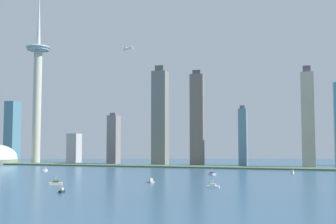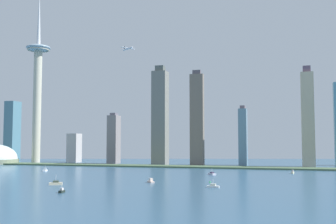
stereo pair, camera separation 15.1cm
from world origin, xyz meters
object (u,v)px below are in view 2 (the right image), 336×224
(skyscraper_4, at_px, (12,132))
(skyscraper_5, at_px, (114,139))
(skyscraper_1, at_px, (197,119))
(boat_2, at_px, (151,181))
(skyscraper_0, at_px, (243,136))
(airplane, at_px, (128,49))
(boat_6, at_px, (45,170))
(skyscraper_6, at_px, (308,118))
(boat_0, at_px, (56,183))
(boat_5, at_px, (293,172))
(boat_3, at_px, (62,191))
(boat_1, at_px, (213,186))
(skyscraper_8, at_px, (160,117))
(channel_buoy_2, at_px, (210,182))
(observation_tower, at_px, (38,80))
(boat_4, at_px, (212,174))
(skyscraper_2, at_px, (74,148))

(skyscraper_4, relative_size, skyscraper_5, 1.29)
(skyscraper_1, bearing_deg, boat_2, -85.74)
(skyscraper_0, xyz_separation_m, skyscraper_5, (-244.01, -7.93, -4.04))
(skyscraper_1, bearing_deg, airplane, -144.77)
(skyscraper_4, relative_size, boat_6, 8.53)
(skyscraper_6, bearing_deg, skyscraper_1, -179.29)
(boat_0, distance_m, airplane, 361.71)
(boat_5, bearing_deg, boat_3, -19.81)
(boat_1, distance_m, boat_2, 73.48)
(boat_2, distance_m, boat_5, 216.94)
(skyscraper_5, distance_m, boat_5, 365.77)
(skyscraper_5, xyz_separation_m, skyscraper_8, (103.58, -32.80, 38.34))
(skyscraper_6, distance_m, channel_buoy_2, 336.61)
(skyscraper_6, distance_m, boat_1, 375.22)
(boat_6, bearing_deg, skyscraper_4, 24.76)
(observation_tower, distance_m, boat_6, 272.71)
(airplane, bearing_deg, channel_buoy_2, -17.98)
(boat_4, distance_m, airplane, 296.32)
(skyscraper_8, bearing_deg, boat_6, -121.00)
(boat_2, bearing_deg, skyscraper_6, -66.43)
(boat_4, bearing_deg, skyscraper_8, 176.51)
(skyscraper_4, bearing_deg, channel_buoy_2, -32.98)
(skyscraper_4, bearing_deg, skyscraper_0, 1.30)
(observation_tower, xyz_separation_m, skyscraper_6, (495.26, 41.59, -79.63))
(boat_5, xyz_separation_m, channel_buoy_2, (-81.20, -148.76, -0.83))
(boat_0, distance_m, boat_2, 92.80)
(boat_5, bearing_deg, skyscraper_5, -101.87)
(skyscraper_4, distance_m, boat_0, 503.04)
(observation_tower, height_order, skyscraper_4, observation_tower)
(skyscraper_1, distance_m, skyscraper_2, 268.48)
(skyscraper_2, bearing_deg, boat_1, -46.85)
(skyscraper_5, distance_m, skyscraper_6, 354.28)
(skyscraper_4, xyz_separation_m, airplane, (285.89, -73.49, 139.12))
(observation_tower, distance_m, skyscraper_6, 503.34)
(skyscraper_8, bearing_deg, skyscraper_2, 164.24)
(skyscraper_4, relative_size, skyscraper_6, 0.74)
(skyscraper_8, distance_m, boat_5, 269.28)
(boat_5, bearing_deg, skyscraper_1, -119.87)
(observation_tower, height_order, boat_0, observation_tower)
(boat_4, relative_size, airplane, 0.52)
(boat_4, bearing_deg, airplane, -167.18)
(skyscraper_4, distance_m, channel_buoy_2, 565.45)
(skyscraper_8, relative_size, channel_buoy_2, 99.72)
(skyscraper_2, relative_size, skyscraper_8, 0.33)
(boat_2, height_order, airplane, airplane)
(boat_0, bearing_deg, boat_6, 98.60)
(skyscraper_0, bearing_deg, skyscraper_2, 177.29)
(skyscraper_6, xyz_separation_m, skyscraper_8, (-249.02, -32.71, 3.99))
(skyscraper_5, relative_size, skyscraper_8, 0.55)
(skyscraper_5, xyz_separation_m, boat_1, (256.18, -353.82, -45.43))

